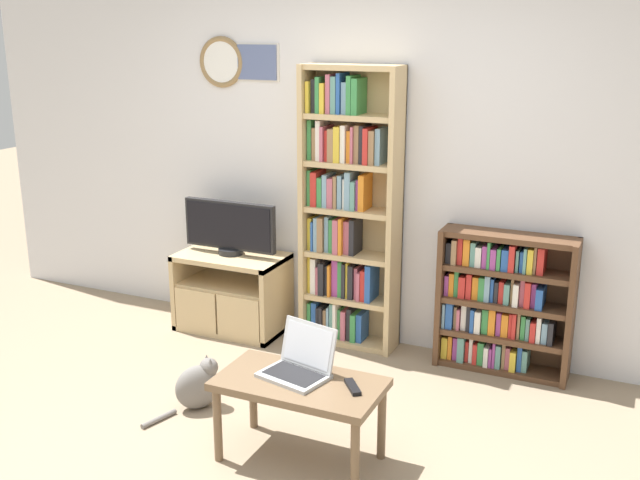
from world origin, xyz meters
The scene contains 10 objects.
ground_plane centered at (0.00, 0.00, 0.00)m, with size 18.00×18.00×0.00m, color gray.
wall_back centered at (-0.01, 1.89, 1.31)m, with size 6.28×0.09×2.60m.
tv_stand centered at (-0.90, 1.59, 0.29)m, with size 0.78×0.46×0.57m.
television centered at (-0.91, 1.62, 0.76)m, with size 0.72×0.18×0.39m.
bookshelf_tall centered at (-0.06, 1.74, 0.95)m, with size 0.67×0.25×1.92m.
bookshelf_short centered at (1.01, 1.74, 0.45)m, with size 0.84×0.24×0.92m.
coffee_table centered at (0.31, 0.25, 0.39)m, with size 0.84×0.45×0.44m.
laptop centered at (0.28, 0.31, 0.51)m, with size 0.38×0.34×0.25m.
remote_near_laptop centered at (0.59, 0.28, 0.45)m, with size 0.13×0.15×0.02m.
cat centered at (-0.46, 0.49, 0.14)m, with size 0.31×0.49×0.31m.
Camera 1 is at (1.81, -2.81, 2.16)m, focal length 42.00 mm.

